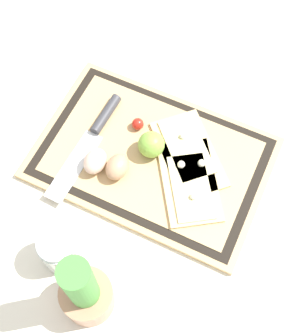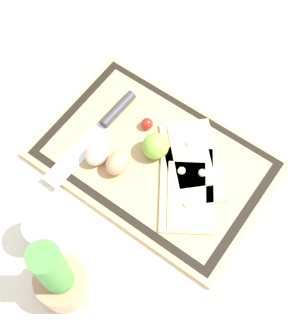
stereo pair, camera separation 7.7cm
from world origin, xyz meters
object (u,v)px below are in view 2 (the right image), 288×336
at_px(knife, 106,122).
at_px(egg_pink, 98,153).
at_px(pizza_slice_far, 187,190).
at_px(lime, 155,146).
at_px(pizza_slice_near, 192,160).
at_px(cherry_tomato_red, 147,124).
at_px(herb_pot, 59,279).
at_px(sauce_jar, 46,234).
at_px(egg_brown, 118,162).

distance_m(knife, egg_pink, 0.09).
relative_size(pizza_slice_far, lime, 3.87).
bearing_deg(pizza_slice_near, cherry_tomato_red, -5.90).
distance_m(egg_pink, herb_pot, 0.28).
bearing_deg(herb_pot, pizza_slice_far, -104.66).
height_order(pizza_slice_near, sauce_jar, sauce_jar).
bearing_deg(lime, pizza_slice_far, 160.88).
xyz_separation_m(lime, sauce_jar, (0.06, 0.28, -0.01)).
bearing_deg(herb_pot, sauce_jar, -31.32).
distance_m(knife, lime, 0.13).
distance_m(egg_pink, cherry_tomato_red, 0.13).
bearing_deg(cherry_tomato_red, egg_brown, 94.39).
bearing_deg(cherry_tomato_red, knife, 32.15).
xyz_separation_m(egg_brown, lime, (-0.04, -0.07, 0.01)).
bearing_deg(pizza_slice_near, herb_pot, 82.49).
bearing_deg(egg_brown, herb_pot, 105.14).
distance_m(cherry_tomato_red, herb_pot, 0.38).
height_order(cherry_tomato_red, sauce_jar, sauce_jar).
bearing_deg(pizza_slice_near, egg_brown, 41.29).
height_order(pizza_slice_far, knife, pizza_slice_far).
relative_size(knife, herb_pot, 1.18).
distance_m(cherry_tomato_red, sauce_jar, 0.32).
xyz_separation_m(knife, herb_pot, (-0.15, 0.32, 0.06)).
height_order(knife, egg_pink, egg_pink).
xyz_separation_m(pizza_slice_far, sauce_jar, (0.16, 0.24, 0.02)).
bearing_deg(pizza_slice_near, lime, 20.85).
distance_m(pizza_slice_near, pizza_slice_far, 0.07).
xyz_separation_m(pizza_slice_near, egg_brown, (0.12, 0.10, 0.02)).
xyz_separation_m(knife, egg_pink, (-0.04, 0.07, 0.01)).
bearing_deg(knife, pizza_slice_far, 172.72).
height_order(egg_pink, lime, lime).
relative_size(egg_brown, cherry_tomato_red, 2.30).
relative_size(egg_brown, egg_pink, 1.00).
height_order(pizza_slice_near, lime, lime).
xyz_separation_m(egg_brown, herb_pot, (-0.07, 0.26, 0.04)).
height_order(cherry_tomato_red, herb_pot, herb_pot).
relative_size(egg_brown, herb_pot, 0.25).
bearing_deg(sauce_jar, herb_pot, 148.68).
relative_size(pizza_slice_far, cherry_tomato_red, 8.47).
bearing_deg(cherry_tomato_red, pizza_slice_far, 153.49).
distance_m(lime, sauce_jar, 0.28).
distance_m(egg_brown, lime, 0.09).
bearing_deg(lime, egg_brown, 60.33).
bearing_deg(lime, knife, 2.95).
distance_m(pizza_slice_far, cherry_tomato_red, 0.17).
xyz_separation_m(egg_pink, cherry_tomato_red, (-0.04, -0.12, -0.01)).
relative_size(pizza_slice_far, knife, 0.79).
bearing_deg(sauce_jar, lime, -102.53).
relative_size(herb_pot, sauce_jar, 2.60).
relative_size(lime, sauce_jar, 0.63).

